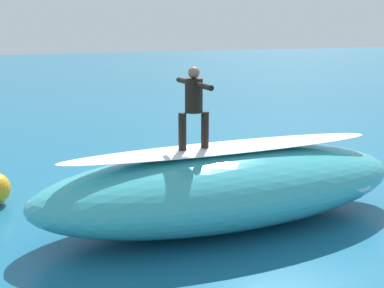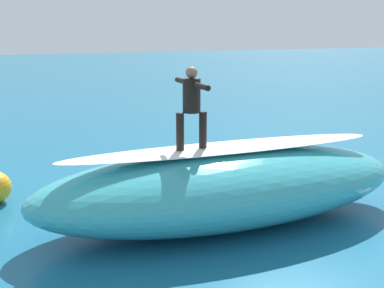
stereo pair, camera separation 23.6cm
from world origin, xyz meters
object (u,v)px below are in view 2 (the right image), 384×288
object	(u,v)px
surfboard_paddling	(192,169)
surfer_paddling	(194,164)
surfer_riding	(192,102)
surfboard_riding	(192,151)

from	to	relation	value
surfboard_paddling	surfer_paddling	size ratio (longest dim) A/B	1.19
surfer_riding	surfboard_paddling	world-z (taller)	surfer_riding
surfer_paddling	surfer_riding	bearing A→B (deg)	160.57
surfer_riding	surfboard_paddling	distance (m)	4.70
surfboard_riding	surfer_paddling	bearing A→B (deg)	-113.77
surfer_paddling	surfboard_paddling	bearing A→B (deg)	-0.00
surfboard_riding	surfer_riding	xyz separation A→B (m)	(0.00, 0.00, 0.96)
surfboard_riding	surfboard_paddling	world-z (taller)	surfboard_riding
surfboard_riding	surfboard_paddling	size ratio (longest dim) A/B	0.93
surfboard_paddling	surfer_paddling	world-z (taller)	surfer_paddling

